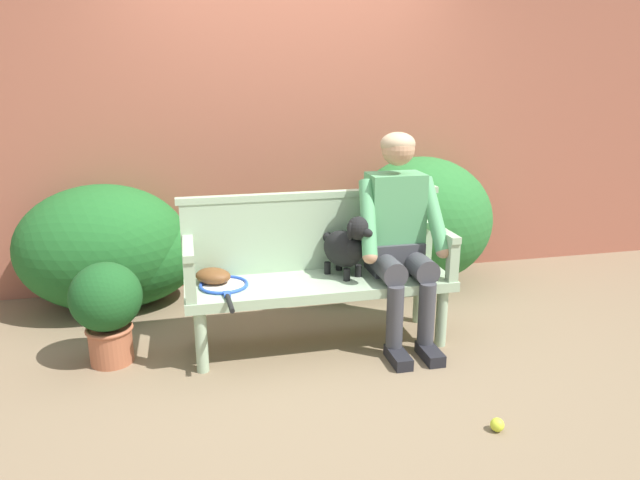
{
  "coord_description": "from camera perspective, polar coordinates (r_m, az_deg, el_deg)",
  "views": [
    {
      "loc": [
        -0.74,
        -3.22,
        1.65
      ],
      "look_at": [
        0.0,
        0.0,
        0.68
      ],
      "focal_mm": 32.41,
      "sensor_mm": 36.0,
      "label": 1
    }
  ],
  "objects": [
    {
      "name": "ground_plane",
      "position": [
        3.69,
        0.0,
        -10.21
      ],
      "size": [
        40.0,
        40.0,
        0.0
      ],
      "primitive_type": "plane",
      "color": "#7A664C"
    },
    {
      "name": "brick_garden_fence",
      "position": [
        4.69,
        -3.88,
        9.82
      ],
      "size": [
        8.0,
        0.3,
        2.24
      ],
      "primitive_type": "cube",
      "color": "#9E5642",
      "rests_on": "ground"
    },
    {
      "name": "hedge_bush_mid_right",
      "position": [
        4.55,
        2.23,
        -0.95
      ],
      "size": [
        1.15,
        0.86,
        0.59
      ],
      "primitive_type": "ellipsoid",
      "color": "#286B2D",
      "rests_on": "ground"
    },
    {
      "name": "hedge_bush_mid_left",
      "position": [
        4.41,
        -19.38,
        -1.43
      ],
      "size": [
        1.19,
        0.88,
        0.75
      ],
      "primitive_type": "ellipsoid",
      "color": "#1E5B23",
      "rests_on": "ground"
    },
    {
      "name": "hedge_bush_far_right",
      "position": [
        4.4,
        -20.6,
        -0.63
      ],
      "size": [
        1.19,
        1.02,
        0.89
      ],
      "primitive_type": "ellipsoid",
      "color": "#1E5B23",
      "rests_on": "ground"
    },
    {
      "name": "hedge_bush_far_left",
      "position": [
        4.71,
        9.91,
        2.0
      ],
      "size": [
        1.13,
        1.07,
        1.01
      ],
      "primitive_type": "ellipsoid",
      "color": "#286B2D",
      "rests_on": "ground"
    },
    {
      "name": "garden_bench",
      "position": [
        3.54,
        0.0,
        -4.81
      ],
      "size": [
        1.62,
        0.49,
        0.43
      ],
      "color": "#9EB793",
      "rests_on": "ground"
    },
    {
      "name": "bench_backrest",
      "position": [
        3.64,
        -0.76,
        0.98
      ],
      "size": [
        1.66,
        0.06,
        0.5
      ],
      "color": "#9EB793",
      "rests_on": "garden_bench"
    },
    {
      "name": "bench_armrest_left_end",
      "position": [
        3.29,
        -12.82,
        -2.09
      ],
      "size": [
        0.06,
        0.49,
        0.28
      ],
      "color": "#9EB793",
      "rests_on": "garden_bench"
    },
    {
      "name": "bench_armrest_right_end",
      "position": [
        3.62,
        12.25,
        -0.36
      ],
      "size": [
        0.06,
        0.49,
        0.28
      ],
      "color": "#9EB793",
      "rests_on": "garden_bench"
    },
    {
      "name": "person_seated",
      "position": [
        3.56,
        7.77,
        0.86
      ],
      "size": [
        0.56,
        0.64,
        1.3
      ],
      "color": "black",
      "rests_on": "ground"
    },
    {
      "name": "dog_on_bench",
      "position": [
        3.51,
        2.69,
        -0.57
      ],
      "size": [
        0.3,
        0.38,
        0.4
      ],
      "color": "black",
      "rests_on": "garden_bench"
    },
    {
      "name": "tennis_racket",
      "position": [
        3.43,
        -9.43,
        -4.54
      ],
      "size": [
        0.3,
        0.57,
        0.03
      ],
      "color": "blue",
      "rests_on": "garden_bench"
    },
    {
      "name": "baseball_glove",
      "position": [
        3.5,
        -10.51,
        -3.51
      ],
      "size": [
        0.28,
        0.27,
        0.09
      ],
      "primitive_type": "ellipsoid",
      "rotation": [
        0.0,
        0.0,
        -0.62
      ],
      "color": "brown",
      "rests_on": "garden_bench"
    },
    {
      "name": "tennis_ball",
      "position": [
        3.0,
        17.1,
        -17.04
      ],
      "size": [
        0.07,
        0.07,
        0.07
      ],
      "primitive_type": "sphere",
      "color": "#CCDB33",
      "rests_on": "ground"
    },
    {
      "name": "potted_plant",
      "position": [
        3.55,
        -20.32,
        -6.08
      ],
      "size": [
        0.41,
        0.41,
        0.61
      ],
      "color": "#A85B3D",
      "rests_on": "ground"
    }
  ]
}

